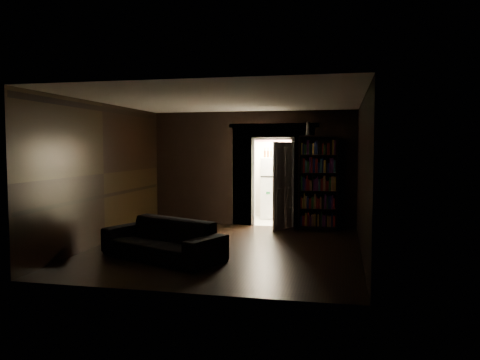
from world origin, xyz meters
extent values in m
plane|color=black|center=(0.00, 0.00, 0.00)|extent=(5.50, 5.50, 0.00)
cube|color=black|center=(-1.23, 2.80, 1.40)|extent=(2.55, 0.10, 2.80)
cube|color=black|center=(1.73, 2.80, 1.40)|extent=(1.55, 0.10, 2.80)
cube|color=black|center=(0.50, 2.80, 2.45)|extent=(0.90, 0.10, 0.70)
cube|color=black|center=(-2.50, 0.00, 1.40)|extent=(0.02, 5.50, 2.80)
cube|color=black|center=(2.50, 0.00, 1.40)|extent=(0.02, 5.50, 2.80)
cube|color=black|center=(0.00, -2.75, 1.40)|extent=(5.00, 0.02, 2.80)
cube|color=beige|center=(0.00, 0.00, 2.80)|extent=(5.00, 5.50, 0.02)
cube|color=white|center=(0.50, 2.74, 1.05)|extent=(1.04, 0.06, 2.17)
cube|color=beige|center=(0.50, 3.65, -0.05)|extent=(2.20, 1.80, 0.10)
cube|color=beige|center=(0.50, 4.50, 1.20)|extent=(2.20, 0.10, 2.40)
cube|color=beige|center=(-0.55, 3.65, 1.20)|extent=(0.10, 1.60, 2.40)
cube|color=beige|center=(1.55, 3.65, 1.20)|extent=(0.10, 1.60, 2.40)
cube|color=beige|center=(0.50, 3.65, 2.45)|extent=(2.20, 1.80, 0.10)
cube|color=#CA6C73|center=(0.50, 4.44, 2.22)|extent=(2.00, 0.04, 0.26)
imported|color=black|center=(-0.91, -0.91, 0.44)|extent=(2.48, 1.83, 0.87)
cube|color=black|center=(1.60, 2.55, 1.10)|extent=(0.93, 0.43, 2.20)
cube|color=white|center=(0.41, 4.03, 0.82)|extent=(0.92, 0.88, 1.65)
cube|color=white|center=(0.80, 2.34, 1.02)|extent=(0.38, 0.80, 2.05)
cube|color=white|center=(1.35, 2.54, 2.36)|extent=(0.13, 0.13, 0.32)
cube|color=black|center=(0.37, 3.97, 1.78)|extent=(0.65, 0.22, 0.26)
camera|label=1|loc=(2.13, -8.51, 1.92)|focal=35.00mm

